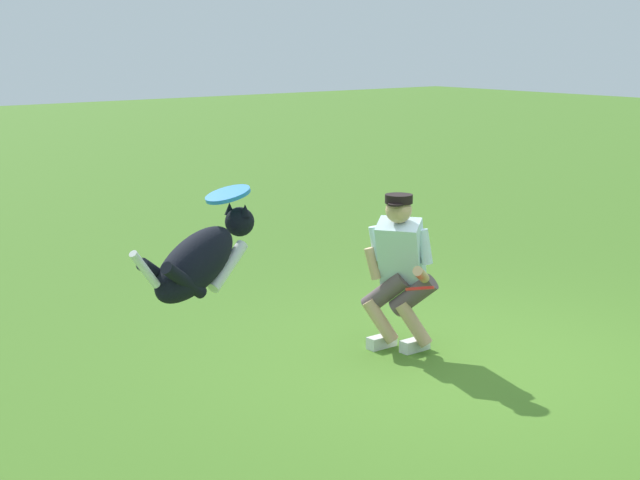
# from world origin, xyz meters

# --- Properties ---
(ground_plane) EXTENTS (60.00, 60.00, 0.00)m
(ground_plane) POSITION_xyz_m (0.00, 0.00, 0.00)
(ground_plane) COLOR #467524
(person) EXTENTS (0.54, 0.71, 1.29)m
(person) POSITION_xyz_m (0.16, -0.63, 0.70)
(person) COLOR silver
(person) RESTS_ON ground_plane
(dog) EXTENTS (1.01, 0.49, 0.52)m
(dog) POSITION_xyz_m (2.70, 0.47, 1.32)
(dog) COLOR black
(frisbee_flying) EXTENTS (0.35, 0.36, 0.12)m
(frisbee_flying) POSITION_xyz_m (2.43, 0.34, 1.64)
(frisbee_flying) COLOR #2D8AE6
(frisbee_held) EXTENTS (0.28, 0.27, 0.11)m
(frisbee_held) POSITION_xyz_m (0.28, -0.27, 0.61)
(frisbee_held) COLOR red
(frisbee_held) RESTS_ON person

